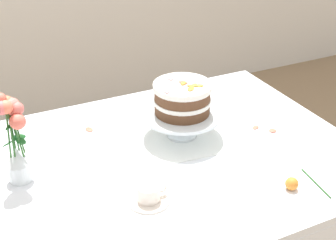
# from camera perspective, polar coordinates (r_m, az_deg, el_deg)

# --- Properties ---
(dining_table) EXTENTS (1.40, 1.00, 0.74)m
(dining_table) POSITION_cam_1_polar(r_m,az_deg,el_deg) (1.65, -1.11, -7.47)
(dining_table) COLOR white
(dining_table) RESTS_ON ground
(linen_napkin) EXTENTS (0.35, 0.35, 0.00)m
(linen_napkin) POSITION_cam_1_polar(r_m,az_deg,el_deg) (1.73, 1.67, -1.91)
(linen_napkin) COLOR white
(linen_napkin) RESTS_ON dining_table
(cake_stand) EXTENTS (0.29, 0.29, 0.10)m
(cake_stand) POSITION_cam_1_polar(r_m,az_deg,el_deg) (1.69, 1.70, 0.46)
(cake_stand) COLOR silver
(cake_stand) RESTS_ON linen_napkin
(layer_cake) EXTENTS (0.21, 0.21, 0.12)m
(layer_cake) POSITION_cam_1_polar(r_m,az_deg,el_deg) (1.66, 1.74, 2.68)
(layer_cake) COLOR brown
(layer_cake) RESTS_ON cake_stand
(flower_vase) EXTENTS (0.09, 0.09, 0.30)m
(flower_vase) POSITION_cam_1_polar(r_m,az_deg,el_deg) (1.50, -18.05, -2.29)
(flower_vase) COLOR silver
(flower_vase) RESTS_ON dining_table
(teacup) EXTENTS (0.13, 0.13, 0.06)m
(teacup) POSITION_cam_1_polar(r_m,az_deg,el_deg) (1.41, -2.33, -9.05)
(teacup) COLOR silver
(teacup) RESTS_ON dining_table
(fallen_rose) EXTENTS (0.12, 0.16, 0.04)m
(fallen_rose) POSITION_cam_1_polar(r_m,az_deg,el_deg) (1.51, 14.90, -7.45)
(fallen_rose) COLOR #2D6028
(fallen_rose) RESTS_ON dining_table
(loose_petal_0) EXTENTS (0.04, 0.04, 0.01)m
(loose_petal_0) POSITION_cam_1_polar(r_m,az_deg,el_deg) (1.81, 12.55, -1.26)
(loose_petal_0) COLOR #E56B51
(loose_petal_0) RESTS_ON dining_table
(loose_petal_1) EXTENTS (0.03, 0.04, 0.00)m
(loose_petal_1) POSITION_cam_1_polar(r_m,az_deg,el_deg) (1.80, -9.52, -1.13)
(loose_petal_1) COLOR #E56B51
(loose_petal_1) RESTS_ON dining_table
(loose_petal_2) EXTENTS (0.04, 0.03, 0.00)m
(loose_petal_2) POSITION_cam_1_polar(r_m,az_deg,el_deg) (1.81, 10.56, -0.89)
(loose_petal_2) COLOR #E56B51
(loose_petal_2) RESTS_ON dining_table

